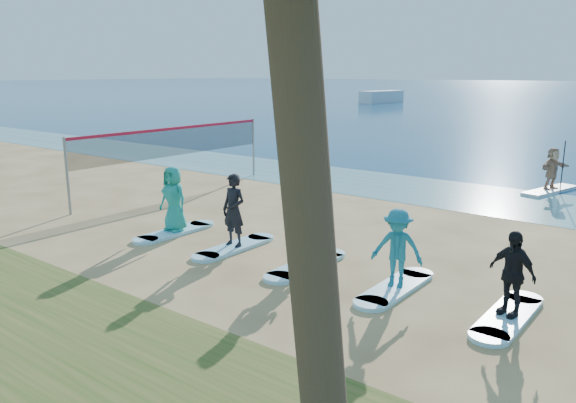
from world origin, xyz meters
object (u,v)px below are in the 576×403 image
Objects in this scene: paddleboarder at (552,168)px; boat_offshore_a at (381,103)px; student_2 at (307,226)px; surfboard_3 at (395,288)px; student_1 at (234,210)px; paddleboard at (550,190)px; surfboard_4 at (508,317)px; volleyball_net at (175,142)px; student_4 at (512,273)px; student_0 at (174,199)px; surfboard_0 at (175,232)px; surfboard_2 at (307,265)px; surfboard_1 at (235,247)px; student_3 at (397,248)px.

boat_offshore_a is (-36.21, 53.11, -0.92)m from paddleboarder.
student_2 is 2.51m from surfboard_3.
student_1 is at bearing -171.64° from student_2.
paddleboard is 12.81m from surfboard_4.
student_1 is 0.86× the size of surfboard_4.
volleyball_net is 1.12× the size of boat_offshore_a.
boat_offshore_a reaches higher than surfboard_3.
student_1 is 6.95m from student_4.
student_2 is at bearing -3.88° from student_0.
paddleboard is at bearing 0.00° from paddleboarder.
surfboard_0 is at bearing -171.64° from student_2.
surfboard_1 is at bearing 180.00° from surfboard_2.
surfboard_0 is at bearing 173.70° from paddleboarder.
volleyball_net reaches higher than surfboard_0.
paddleboarder reaches higher than surfboard_1.
surfboard_3 is 1.00× the size of surfboard_4.
volleyball_net is 4.13× the size of surfboard_3.
surfboard_2 is 4.71m from student_4.
student_1 is at bearing 180.00° from surfboard_4.
student_0 reaches higher than boat_offshore_a.
student_3 is at bearing -0.23° from student_1.
surfboard_1 is 2.51m from student_2.
student_1 reaches higher than student_4.
student_3 is at bearing -53.85° from boat_offshore_a.
student_4 reaches higher than surfboard_3.
boat_offshore_a is 4.45× the size of student_2.
student_1 reaches higher than student_3.
boat_offshore_a is 71.92m from student_0.
student_0 reaches higher than student_2.
student_4 reaches higher than surfboard_4.
student_4 is (0.00, 0.00, 0.85)m from surfboard_4.
surfboard_1 is at bearing 0.00° from student_1.
paddleboard reaches higher than surfboard_2.
surfboard_0 is at bearing -161.18° from student_4.
volleyball_net is 14.28m from surfboard_4.
student_2 is at bearing 180.00° from surfboard_3.
student_1 is at bearing -3.88° from student_0.
student_4 is (6.95, 0.00, 0.85)m from surfboard_1.
paddleboarder is 12.61m from student_3.
surfboard_3 is (2.32, 0.00, -0.95)m from student_2.
surfboard_4 is at bearing 0.00° from student_4.
student_0 is 1.01× the size of student_2.
student_0 is 9.32m from surfboard_4.
student_4 is (4.63, 0.00, 0.85)m from surfboard_2.
boat_offshore_a reaches higher than paddleboard.
surfboard_3 is at bearing 0.00° from student_3.
paddleboarder is 12.64m from surfboard_3.
paddleboarder is at bearing 118.93° from student_4.
paddleboard is at bearing 37.52° from volleyball_net.
student_0 is at bearing 180.00° from surfboard_1.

